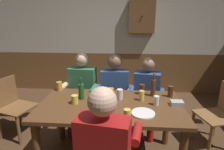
% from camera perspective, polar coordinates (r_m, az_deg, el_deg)
% --- Properties ---
extents(back_wall_upper, '(6.07, 0.12, 1.65)m').
position_cam_1_polar(back_wall_upper, '(4.42, 2.15, 17.18)').
color(back_wall_upper, beige).
extents(back_wall_wainscot, '(6.07, 0.12, 0.92)m').
position_cam_1_polar(back_wall_wainscot, '(4.60, 1.97, 0.91)').
color(back_wall_wainscot, brown).
rests_on(back_wall_wainscot, ground_plane).
extents(dining_table, '(1.66, 0.90, 0.77)m').
position_cam_1_polar(dining_table, '(2.28, -0.41, -11.22)').
color(dining_table, brown).
rests_on(dining_table, ground_plane).
extents(person_0, '(0.56, 0.54, 1.23)m').
position_cam_1_polar(person_0, '(2.96, -9.09, -4.13)').
color(person_0, '#33724C').
rests_on(person_0, ground_plane).
extents(person_1, '(0.57, 0.52, 1.21)m').
position_cam_1_polar(person_1, '(2.88, 0.71, -4.70)').
color(person_1, '#2D4C84').
rests_on(person_1, ground_plane).
extents(person_2, '(0.57, 0.59, 1.17)m').
position_cam_1_polar(person_2, '(2.91, 10.25, -5.18)').
color(person_2, '#2D4C84').
rests_on(person_2, ground_plane).
extents(person_3, '(0.59, 0.56, 1.26)m').
position_cam_1_polar(person_3, '(1.69, -1.92, -21.11)').
color(person_3, '#AD1919').
rests_on(person_3, ground_plane).
extents(chair_empty_near_right, '(0.54, 0.54, 0.88)m').
position_cam_1_polar(chair_empty_near_right, '(3.02, 29.87, -10.09)').
color(chair_empty_near_right, brown).
rests_on(chair_empty_near_right, ground_plane).
extents(chair_empty_near_left, '(0.55, 0.55, 0.88)m').
position_cam_1_polar(chair_empty_near_left, '(3.23, -27.65, -8.00)').
color(chair_empty_near_left, brown).
rests_on(chair_empty_near_left, ground_plane).
extents(condiment_caddy, '(0.14, 0.10, 0.05)m').
position_cam_1_polar(condiment_caddy, '(2.31, 18.89, -7.99)').
color(condiment_caddy, '#B2B7BC').
rests_on(condiment_caddy, dining_table).
extents(plate_0, '(0.25, 0.25, 0.01)m').
position_cam_1_polar(plate_0, '(2.04, 9.30, -11.24)').
color(plate_0, white).
rests_on(plate_0, dining_table).
extents(bottle_0, '(0.07, 0.07, 0.27)m').
position_cam_1_polar(bottle_0, '(2.35, -9.20, -4.76)').
color(bottle_0, '#195923').
rests_on(bottle_0, dining_table).
extents(bottle_1, '(0.06, 0.06, 0.29)m').
position_cam_1_polar(bottle_1, '(2.45, 12.25, -3.60)').
color(bottle_1, '#593314').
rests_on(bottle_1, dining_table).
extents(pint_glass_0, '(0.06, 0.06, 0.11)m').
position_cam_1_polar(pint_glass_0, '(2.24, 13.15, -7.48)').
color(pint_glass_0, white).
rests_on(pint_glass_0, dining_table).
extents(pint_glass_1, '(0.07, 0.07, 0.14)m').
position_cam_1_polar(pint_glass_1, '(2.50, 17.12, -4.76)').
color(pint_glass_1, '#4C2D19').
rests_on(pint_glass_1, dining_table).
extents(pint_glass_2, '(0.06, 0.06, 0.13)m').
position_cam_1_polar(pint_glass_2, '(2.31, 8.91, -6.16)').
color(pint_glass_2, '#E5C64C').
rests_on(pint_glass_2, dining_table).
extents(pint_glass_3, '(0.08, 0.08, 0.12)m').
position_cam_1_polar(pint_glass_3, '(2.70, -15.55, -3.21)').
color(pint_glass_3, gold).
rests_on(pint_glass_3, dining_table).
extents(pint_glass_4, '(0.08, 0.08, 0.10)m').
position_cam_1_polar(pint_glass_4, '(2.26, -11.10, -7.21)').
color(pint_glass_4, '#E5C64C').
rests_on(pint_glass_4, dining_table).
extents(pint_glass_5, '(0.08, 0.08, 0.10)m').
position_cam_1_polar(pint_glass_5, '(2.42, -0.43, -5.17)').
color(pint_glass_5, gold).
rests_on(pint_glass_5, dining_table).
extents(pint_glass_6, '(0.07, 0.07, 0.13)m').
position_cam_1_polar(pint_glass_6, '(2.50, 8.97, -4.27)').
color(pint_glass_6, '#4C2D19').
rests_on(pint_glass_6, dining_table).
extents(pint_glass_7, '(0.07, 0.07, 0.11)m').
position_cam_1_polar(pint_glass_7, '(1.89, 4.55, -11.79)').
color(pint_glass_7, '#E5C64C').
rests_on(pint_glass_7, dining_table).
extents(pint_glass_8, '(0.07, 0.07, 0.13)m').
position_cam_1_polar(pint_glass_8, '(2.33, 2.35, -5.79)').
color(pint_glass_8, white).
rests_on(pint_glass_8, dining_table).
extents(wall_dart_cabinet, '(0.56, 0.15, 0.70)m').
position_cam_1_polar(wall_dart_cabinet, '(4.30, 8.94, 17.04)').
color(wall_dart_cabinet, brown).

